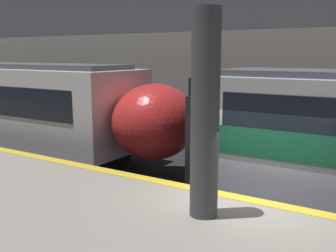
# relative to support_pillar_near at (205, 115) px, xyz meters

# --- Properties ---
(ground_plane) EXTENTS (120.00, 120.00, 0.00)m
(ground_plane) POSITION_rel_support_pillar_near_xyz_m (0.35, 1.20, -2.76)
(ground_plane) COLOR black
(station_rear_barrier) EXTENTS (50.00, 0.15, 4.55)m
(station_rear_barrier) POSITION_rel_support_pillar_near_xyz_m (0.35, 7.86, -0.48)
(station_rear_barrier) COLOR #B2AD9E
(station_rear_barrier) RESTS_ON ground
(support_pillar_near) EXTENTS (0.46, 0.46, 3.37)m
(support_pillar_near) POSITION_rel_support_pillar_near_xyz_m (0.00, 0.00, 0.00)
(support_pillar_near) COLOR #47474C
(support_pillar_near) RESTS_ON platform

